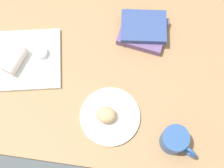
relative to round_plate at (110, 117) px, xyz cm
name	(u,v)px	position (x,y,z in cm)	size (l,w,h in cm)	color
dining_table	(110,55)	(3.81, -25.77, -2.70)	(110.00, 90.00, 4.00)	#9E754C
round_plate	(110,117)	(0.00, 0.00, 0.00)	(22.41, 22.41, 1.40)	silver
scone_pastry	(106,115)	(1.34, 0.37, 3.30)	(7.17, 6.16, 5.21)	tan
square_plate	(28,60)	(35.09, -18.15, 0.10)	(25.14, 25.14, 1.60)	white
sauce_cup	(41,53)	(30.14, -20.89, 2.31)	(4.95, 4.95, 2.62)	silver
breakfast_wrap	(15,60)	(39.05, -15.97, 3.70)	(5.61, 5.61, 11.46)	beige
book_stack	(143,30)	(-8.09, -36.34, 2.21)	(20.10, 17.75, 5.98)	#6B4C7A
coffee_mug	(175,140)	(-24.08, 6.18, 3.88)	(13.10, 10.32, 8.95)	#2D518C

